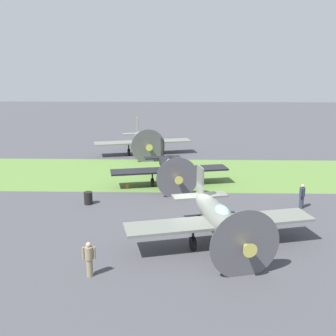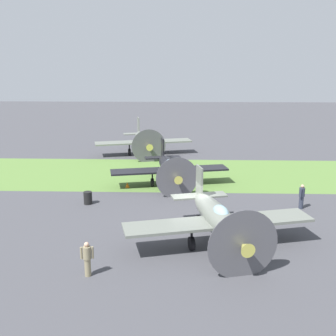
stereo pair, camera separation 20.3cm
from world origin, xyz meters
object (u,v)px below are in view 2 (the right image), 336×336
(ground_crew_mechanic, at_px, (302,196))
(airplane_wingman, at_px, (169,167))
(airplane_trail, at_px, (143,140))
(ground_crew_chief, at_px, (87,258))
(airplane_lead, at_px, (218,218))
(runway_marker_cone, at_px, (127,185))
(fuel_drum, at_px, (88,198))

(ground_crew_mechanic, bearing_deg, airplane_wingman, 89.82)
(airplane_trail, height_order, ground_crew_chief, airplane_trail)
(airplane_lead, height_order, airplane_trail, same)
(airplane_lead, bearing_deg, airplane_wingman, -89.60)
(airplane_lead, distance_m, airplane_trail, 23.56)
(airplane_wingman, bearing_deg, airplane_trail, -86.46)
(airplane_lead, bearing_deg, ground_crew_chief, 15.60)
(airplane_trail, bearing_deg, airplane_lead, 91.01)
(ground_crew_chief, bearing_deg, runway_marker_cone, -98.52)
(ground_crew_mechanic, bearing_deg, airplane_trail, 66.91)
(airplane_wingman, relative_size, fuel_drum, 10.79)
(airplane_trail, distance_m, runway_marker_cone, 12.43)
(airplane_wingman, distance_m, ground_crew_chief, 15.48)
(airplane_trail, xyz_separation_m, ground_crew_mechanic, (-12.45, 16.83, -0.65))
(airplane_wingman, xyz_separation_m, ground_crew_chief, (3.40, 15.09, -0.53))
(ground_crew_chief, distance_m, runway_marker_cone, 14.09)
(airplane_wingman, relative_size, runway_marker_cone, 22.06)
(airplane_lead, relative_size, ground_crew_mechanic, 6.10)
(runway_marker_cone, bearing_deg, fuel_drum, 60.08)
(airplane_lead, relative_size, runway_marker_cone, 23.98)
(airplane_lead, bearing_deg, airplane_trail, -89.18)
(ground_crew_chief, relative_size, ground_crew_mechanic, 1.00)
(airplane_wingman, relative_size, ground_crew_mechanic, 5.61)
(airplane_wingman, bearing_deg, runway_marker_cone, 4.81)
(ground_crew_mechanic, bearing_deg, ground_crew_chief, 157.55)
(airplane_wingman, height_order, runway_marker_cone, airplane_wingman)
(airplane_lead, distance_m, ground_crew_mechanic, 8.65)
(airplane_lead, height_order, airplane_wingman, airplane_lead)
(airplane_wingman, height_order, ground_crew_mechanic, airplane_wingman)
(fuel_drum, bearing_deg, ground_crew_mechanic, 178.17)
(airplane_trail, distance_m, ground_crew_chief, 26.44)
(airplane_wingman, xyz_separation_m, ground_crew_mechanic, (-9.28, 5.49, -0.53))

